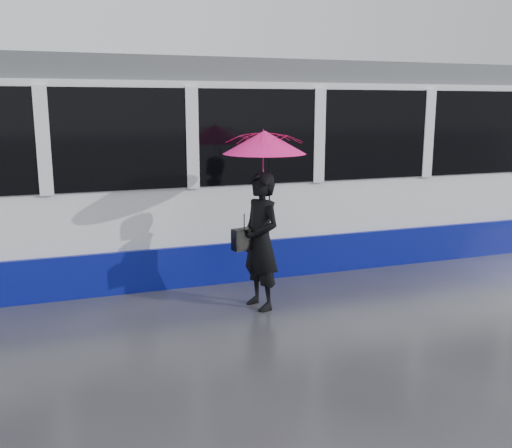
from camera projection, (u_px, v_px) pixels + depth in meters
name	position (u px, v px, depth m)	size (l,w,h in m)	color
ground	(313.00, 303.00, 7.84)	(90.00, 90.00, 0.00)	#2A2A2F
rails	(253.00, 257.00, 10.15)	(34.00, 1.51, 0.02)	#3F3D38
tram	(314.00, 164.00, 10.19)	(26.00, 2.56, 3.35)	white
woman	(261.00, 241.00, 7.49)	(0.66, 0.44, 1.82)	black
umbrella	(264.00, 159.00, 7.28)	(1.30, 1.30, 1.23)	#EB138F
handbag	(244.00, 239.00, 7.42)	(0.35, 0.22, 0.46)	black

